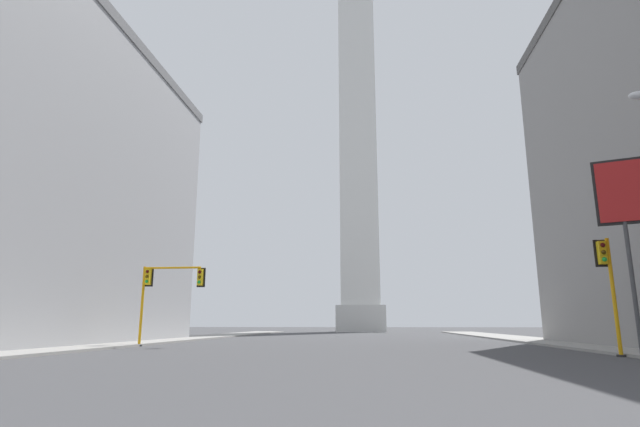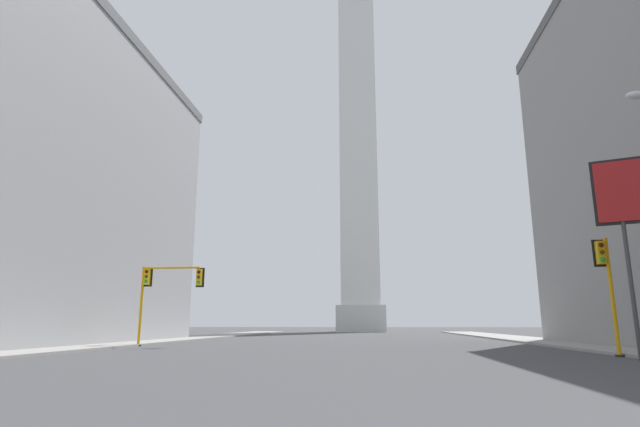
% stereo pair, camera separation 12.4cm
% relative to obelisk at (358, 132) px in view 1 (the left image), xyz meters
% --- Properties ---
extents(sidewalk_left, '(5.00, 108.43, 0.15)m').
position_rel_obelisk_xyz_m(sidewalk_left, '(-15.99, -57.83, -37.85)').
color(sidewalk_left, gray).
rests_on(sidewalk_left, ground_plane).
extents(sidewalk_right, '(5.00, 108.43, 0.15)m').
position_rel_obelisk_xyz_m(sidewalk_right, '(15.99, -57.83, -37.85)').
color(sidewalk_right, gray).
rests_on(sidewalk_right, ground_plane).
extents(obelisk, '(8.68, 8.68, 78.21)m').
position_rel_obelisk_xyz_m(obelisk, '(0.00, 0.00, 0.00)').
color(obelisk, silver).
rests_on(obelisk, ground_plane).
extents(traffic_light_mid_right, '(0.77, 0.50, 5.52)m').
position_rel_obelisk_xyz_m(traffic_light_mid_right, '(13.18, -66.84, -34.28)').
color(traffic_light_mid_right, orange).
rests_on(traffic_light_mid_right, ground_plane).
extents(traffic_light_mid_left, '(4.48, 0.50, 5.34)m').
position_rel_obelisk_xyz_m(traffic_light_mid_left, '(-12.14, -58.78, -33.87)').
color(traffic_light_mid_left, orange).
rests_on(traffic_light_mid_left, ground_plane).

